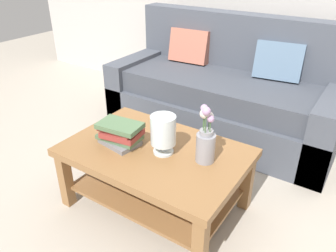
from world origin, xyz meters
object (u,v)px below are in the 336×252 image
at_px(couch, 224,94).
at_px(coffee_table, 155,166).
at_px(glass_hurricane_vase, 163,132).
at_px(flower_pitcher, 206,141).
at_px(book_stack_main, 120,133).

height_order(couch, coffee_table, couch).
xyz_separation_m(couch, glass_hurricane_vase, (0.17, -1.28, 0.24)).
xyz_separation_m(glass_hurricane_vase, flower_pitcher, (0.26, 0.06, -0.01)).
bearing_deg(couch, glass_hurricane_vase, -82.30).
bearing_deg(couch, flower_pitcher, -70.52).
bearing_deg(glass_hurricane_vase, flower_pitcher, 13.77).
xyz_separation_m(book_stack_main, flower_pitcher, (0.55, 0.13, 0.06)).
distance_m(coffee_table, book_stack_main, 0.31).
bearing_deg(flower_pitcher, book_stack_main, -167.03).
distance_m(book_stack_main, flower_pitcher, 0.57).
bearing_deg(book_stack_main, glass_hurricane_vase, 12.26).
distance_m(coffee_table, flower_pitcher, 0.42).
bearing_deg(glass_hurricane_vase, couch, 97.70).
relative_size(coffee_table, book_stack_main, 3.67).
height_order(book_stack_main, glass_hurricane_vase, glass_hurricane_vase).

